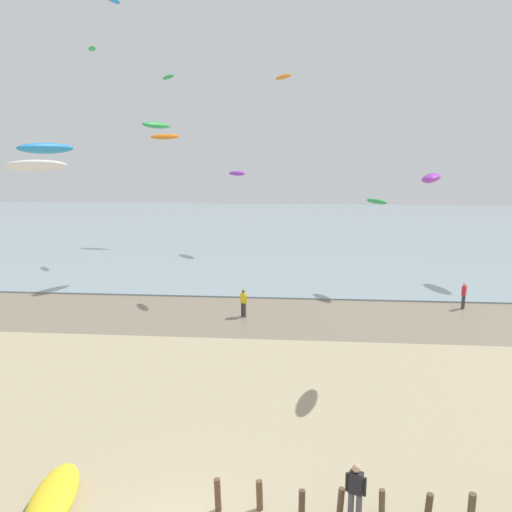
{
  "coord_description": "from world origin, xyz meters",
  "views": [
    {
      "loc": [
        2.61,
        -11.07,
        9.64
      ],
      "look_at": [
        0.81,
        10.36,
        5.45
      ],
      "focal_mm": 36.06,
      "sensor_mm": 36.0,
      "label": 1
    }
  ],
  "objects_px": {
    "kite_aloft_8": "(46,148)",
    "kite_aloft_13": "(92,49)",
    "kite_aloft_4": "(431,178)",
    "kite_aloft_5": "(157,125)",
    "kite_aloft_6": "(165,137)",
    "person_nearest_camera": "(464,295)",
    "kite_aloft_9": "(237,173)",
    "person_by_waterline": "(243,302)",
    "person_left_flank": "(355,491)",
    "kite_aloft_2": "(377,201)",
    "kite_aloft_7": "(36,166)",
    "kite_aloft_10": "(168,77)",
    "kite_aloft_11": "(283,77)",
    "grounded_kite": "(53,499)"
  },
  "relations": [
    {
      "from": "kite_aloft_8",
      "to": "kite_aloft_13",
      "type": "bearing_deg",
      "value": 46.24
    },
    {
      "from": "kite_aloft_4",
      "to": "kite_aloft_5",
      "type": "bearing_deg",
      "value": 57.95
    },
    {
      "from": "kite_aloft_6",
      "to": "kite_aloft_13",
      "type": "xyz_separation_m",
      "value": [
        -7.16,
        -0.99,
        8.89
      ]
    },
    {
      "from": "person_nearest_camera",
      "to": "kite_aloft_13",
      "type": "relative_size",
      "value": 0.8
    },
    {
      "from": "kite_aloft_9",
      "to": "person_by_waterline",
      "type": "bearing_deg",
      "value": -28.77
    },
    {
      "from": "person_left_flank",
      "to": "kite_aloft_2",
      "type": "relative_size",
      "value": 0.79
    },
    {
      "from": "kite_aloft_8",
      "to": "kite_aloft_13",
      "type": "distance_m",
      "value": 37.08
    },
    {
      "from": "kite_aloft_5",
      "to": "kite_aloft_8",
      "type": "height_order",
      "value": "kite_aloft_5"
    },
    {
      "from": "kite_aloft_2",
      "to": "kite_aloft_5",
      "type": "relative_size",
      "value": 0.7
    },
    {
      "from": "kite_aloft_6",
      "to": "kite_aloft_7",
      "type": "distance_m",
      "value": 27.92
    },
    {
      "from": "kite_aloft_6",
      "to": "kite_aloft_2",
      "type": "bearing_deg",
      "value": -34.34
    },
    {
      "from": "person_nearest_camera",
      "to": "kite_aloft_8",
      "type": "relative_size",
      "value": 0.64
    },
    {
      "from": "kite_aloft_4",
      "to": "kite_aloft_2",
      "type": "bearing_deg",
      "value": 14.11
    },
    {
      "from": "kite_aloft_10",
      "to": "kite_aloft_13",
      "type": "relative_size",
      "value": 1.04
    },
    {
      "from": "kite_aloft_2",
      "to": "person_left_flank",
      "type": "bearing_deg",
      "value": -38.07
    },
    {
      "from": "kite_aloft_4",
      "to": "person_by_waterline",
      "type": "bearing_deg",
      "value": 63.65
    },
    {
      "from": "kite_aloft_5",
      "to": "kite_aloft_11",
      "type": "xyz_separation_m",
      "value": [
        9.66,
        -2.11,
        3.07
      ]
    },
    {
      "from": "person_left_flank",
      "to": "kite_aloft_9",
      "type": "relative_size",
      "value": 0.59
    },
    {
      "from": "person_by_waterline",
      "to": "kite_aloft_8",
      "type": "relative_size",
      "value": 0.64
    },
    {
      "from": "person_left_flank",
      "to": "kite_aloft_11",
      "type": "relative_size",
      "value": 0.9
    },
    {
      "from": "kite_aloft_10",
      "to": "kite_aloft_9",
      "type": "bearing_deg",
      "value": 79.74
    },
    {
      "from": "person_nearest_camera",
      "to": "kite_aloft_5",
      "type": "xyz_separation_m",
      "value": [
        -21.49,
        6.58,
        11.03
      ]
    },
    {
      "from": "person_left_flank",
      "to": "kite_aloft_9",
      "type": "distance_m",
      "value": 40.08
    },
    {
      "from": "person_left_flank",
      "to": "kite_aloft_4",
      "type": "distance_m",
      "value": 13.41
    },
    {
      "from": "person_nearest_camera",
      "to": "person_left_flank",
      "type": "relative_size",
      "value": 1.0
    },
    {
      "from": "kite_aloft_4",
      "to": "kite_aloft_13",
      "type": "bearing_deg",
      "value": 53.81
    },
    {
      "from": "kite_aloft_4",
      "to": "kite_aloft_10",
      "type": "distance_m",
      "value": 31.95
    },
    {
      "from": "kite_aloft_4",
      "to": "kite_aloft_11",
      "type": "bearing_deg",
      "value": 38.34
    },
    {
      "from": "grounded_kite",
      "to": "kite_aloft_11",
      "type": "bearing_deg",
      "value": 158.67
    },
    {
      "from": "person_left_flank",
      "to": "person_by_waterline",
      "type": "bearing_deg",
      "value": 105.52
    },
    {
      "from": "kite_aloft_2",
      "to": "kite_aloft_10",
      "type": "relative_size",
      "value": 0.97
    },
    {
      "from": "kite_aloft_5",
      "to": "kite_aloft_13",
      "type": "bearing_deg",
      "value": -120.02
    },
    {
      "from": "kite_aloft_2",
      "to": "kite_aloft_4",
      "type": "bearing_deg",
      "value": -28.75
    },
    {
      "from": "kite_aloft_2",
      "to": "kite_aloft_9",
      "type": "xyz_separation_m",
      "value": [
        -11.61,
        14.18,
        1.46
      ]
    },
    {
      "from": "person_by_waterline",
      "to": "kite_aloft_7",
      "type": "relative_size",
      "value": 0.52
    },
    {
      "from": "person_left_flank",
      "to": "kite_aloft_2",
      "type": "bearing_deg",
      "value": 81.09
    },
    {
      "from": "kite_aloft_9",
      "to": "kite_aloft_13",
      "type": "relative_size",
      "value": 1.35
    },
    {
      "from": "grounded_kite",
      "to": "kite_aloft_9",
      "type": "xyz_separation_m",
      "value": [
        0.5,
        38.88,
        7.63
      ]
    },
    {
      "from": "kite_aloft_2",
      "to": "kite_aloft_10",
      "type": "distance_m",
      "value": 23.08
    },
    {
      "from": "person_by_waterline",
      "to": "kite_aloft_4",
      "type": "distance_m",
      "value": 13.93
    },
    {
      "from": "grounded_kite",
      "to": "kite_aloft_9",
      "type": "height_order",
      "value": "kite_aloft_9"
    },
    {
      "from": "kite_aloft_5",
      "to": "kite_aloft_8",
      "type": "xyz_separation_m",
      "value": [
        0.31,
        -18.26,
        -1.99
      ]
    },
    {
      "from": "kite_aloft_7",
      "to": "kite_aloft_11",
      "type": "distance_m",
      "value": 17.36
    },
    {
      "from": "person_by_waterline",
      "to": "kite_aloft_10",
      "type": "xyz_separation_m",
      "value": [
        -8.74,
        18.06,
        15.77
      ]
    },
    {
      "from": "person_left_flank",
      "to": "kite_aloft_2",
      "type": "xyz_separation_m",
      "value": [
        3.84,
        24.51,
        5.58
      ]
    },
    {
      "from": "grounded_kite",
      "to": "kite_aloft_2",
      "type": "bearing_deg",
      "value": 144.77
    },
    {
      "from": "person_left_flank",
      "to": "person_nearest_camera",
      "type": "bearing_deg",
      "value": 66.25
    },
    {
      "from": "kite_aloft_7",
      "to": "kite_aloft_13",
      "type": "xyz_separation_m",
      "value": [
        -7.01,
        26.81,
        11.48
      ]
    },
    {
      "from": "kite_aloft_11",
      "to": "person_by_waterline",
      "type": "bearing_deg",
      "value": -48.39
    },
    {
      "from": "grounded_kite",
      "to": "kite_aloft_7",
      "type": "relative_size",
      "value": 0.99
    }
  ]
}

